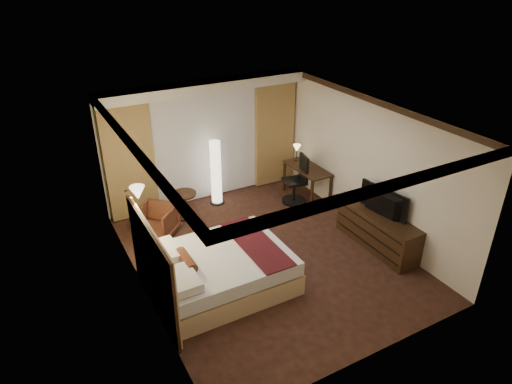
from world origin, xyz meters
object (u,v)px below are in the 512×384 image
floor_lamp (216,173)px  television (380,200)px  armchair (156,220)px  dresser (377,230)px  bed (221,270)px  office_chair (295,180)px  desk (307,183)px  side_table (185,205)px

floor_lamp → television: (1.92, -3.02, 0.26)m
armchair → dresser: (3.55, -2.35, -0.00)m
bed → dresser: (3.09, -0.33, 0.03)m
bed → dresser: bearing=-6.2°
bed → office_chair: bearing=35.3°
floor_lamp → television: floor_lamp is taller
armchair → desk: (3.50, -0.08, 0.02)m
armchair → television: bearing=11.8°
dresser → television: (-0.03, 0.00, 0.65)m
armchair → bed: bearing=-31.7°
side_table → desk: (2.75, -0.49, 0.09)m
armchair → desk: 3.50m
side_table → dresser: size_ratio=0.32×
floor_lamp → side_table: bearing=-163.4°
dresser → office_chair: bearing=100.7°
desk → office_chair: office_chair is taller
television → armchair: bearing=48.0°
bed → desk: (3.04, 1.94, 0.05)m
desk → office_chair: 0.41m
bed → armchair: bearing=102.7°
office_chair → television: bearing=-69.3°
armchair → side_table: armchair is taller
bed → office_chair: (2.67, 1.89, 0.24)m
side_table → television: (2.77, -2.76, 0.72)m
office_chair → television: size_ratio=1.06×
bed → armchair: armchair is taller
armchair → dresser: 4.26m
desk → floor_lamp: bearing=158.7°
bed → dresser: size_ratio=1.22×
floor_lamp → desk: bearing=-21.3°
television → floor_lamp: bearing=24.2°
armchair → office_chair: (3.13, -0.13, 0.21)m
office_chair → floor_lamp: bearing=163.4°
office_chair → dresser: size_ratio=0.62×
bed → desk: desk is taller
bed → office_chair: office_chair is taller
armchair → side_table: (0.74, 0.41, -0.07)m
armchair → floor_lamp: bearing=68.2°
desk → office_chair: (-0.37, -0.05, 0.18)m
armchair → dresser: armchair is taller
desk → television: bearing=-89.5°
dresser → television: bearing=180.0°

